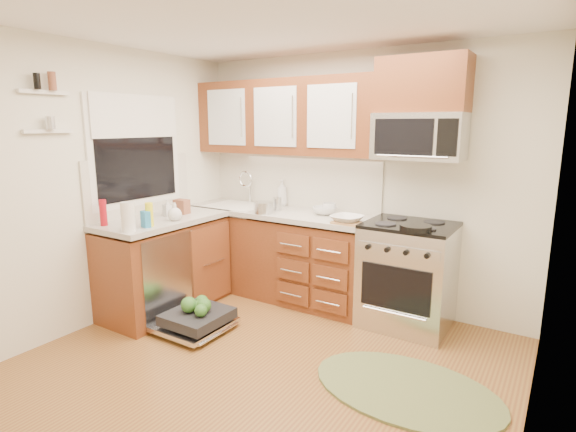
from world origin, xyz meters
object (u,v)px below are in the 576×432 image
Objects in this scene: upper_cabinets at (285,117)px; stock_pot at (263,208)px; rug at (406,389)px; bowl_b at (325,211)px; microwave at (419,136)px; skillet at (416,228)px; paper_towel_roll at (128,217)px; cutting_board at (348,223)px; range at (407,275)px; sink at (237,217)px; cup at (329,208)px; dishwasher at (194,320)px; bowl_a at (347,219)px.

upper_cabinets reaches higher than stock_pot.
bowl_b is at bearing 138.26° from rug.
microwave is 0.82m from skillet.
rug is at bearing 10.69° from paper_towel_roll.
upper_cabinets is 1.35m from cutting_board.
sink is at bearing -179.70° from range.
paper_towel_roll reaches higher than range.
paper_towel_roll reaches higher than skillet.
range is 0.71m from cutting_board.
skillet is (0.12, -0.37, -0.73)m from microwave.
paper_towel_roll reaches higher than sink.
range is 3.93× the size of bowl_b.
upper_cabinets is at bearing 165.48° from skillet.
upper_cabinets is at bearing 177.18° from cup.
cup is at bearing 29.82° from stock_pot.
upper_cabinets is at bearing 83.96° from dishwasher.
skillet is at bearing 105.97° from rug.
skillet is 1.05m from cup.
rug is 5.28× the size of paper_towel_roll.
microwave is at bearing 39.07° from dishwasher.
range is 0.74m from bowl_a.
paper_towel_roll is 1.03× the size of bowl_b.
cutting_board is 0.06m from bowl_a.
cup reaches higher than range.
cutting_board is at bearing -42.29° from cup.
sink reaches higher than rug.
upper_cabinets reaches higher than range.
rug is (1.88, 0.11, -0.09)m from dishwasher.
paper_towel_roll is 1.90m from cup.
upper_cabinets is 2.70× the size of microwave.
range is at bearing 115.60° from skillet.
upper_cabinets reaches higher than cutting_board.
range is 3.70× the size of skillet.
rug is at bearing -43.49° from cup.
sink is 1.09m from cup.
skillet reaches higher than bowl_a.
stock_pot is at bearing -150.18° from cup.
paper_towel_roll is (-0.39, -0.32, 0.95)m from dishwasher.
cup is at bearing -2.82° from upper_cabinets.
microwave is 1.09× the size of dishwasher.
cutting_board is (-0.62, 0.04, -0.04)m from skillet.
bowl_b is at bearing 145.81° from bowl_a.
skillet is 0.94× the size of cutting_board.
rug is 5.10× the size of skillet.
range is 6.84× the size of cup.
microwave is at bearing 90.00° from range.
bowl_a is at bearing -151.34° from microwave.
rug is 2.53m from paper_towel_roll.
microwave is at bearing 106.61° from rug.
bowl_a is at bearing 135.63° from rug.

